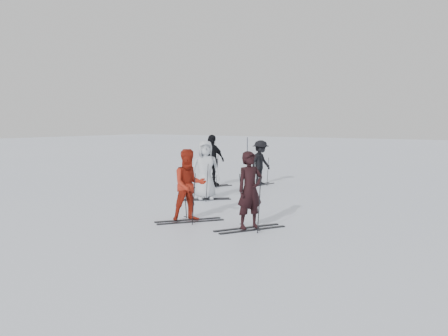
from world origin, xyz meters
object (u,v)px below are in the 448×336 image
at_px(skier_near_dark, 250,191).
at_px(skier_grey, 205,170).
at_px(skier_red, 189,186).
at_px(skier_uphill_far, 261,163).
at_px(skier_uphill_left, 211,161).
at_px(piste_marker, 247,154).

distance_m(skier_near_dark, skier_grey, 4.65).
relative_size(skier_red, skier_uphill_far, 1.03).
bearing_deg(skier_red, skier_uphill_far, 52.14).
bearing_deg(skier_uphill_left, skier_near_dark, -117.05).
bearing_deg(piste_marker, skier_near_dark, -57.90).
height_order(skier_grey, piste_marker, skier_grey).
relative_size(skier_red, skier_uphill_left, 0.91).
relative_size(skier_red, skier_grey, 0.95).
bearing_deg(skier_uphill_left, skier_uphill_far, -18.99).
distance_m(skier_near_dark, piste_marker, 14.49).
xyz_separation_m(skier_uphill_left, skier_uphill_far, (1.29, 1.58, -0.12)).
bearing_deg(skier_uphill_far, skier_uphill_left, 145.34).
bearing_deg(skier_grey, skier_near_dark, -85.95).
bearing_deg(piste_marker, skier_uphill_left, -69.70).
xyz_separation_m(skier_red, skier_uphill_far, (-2.21, 7.37, -0.03)).
distance_m(skier_red, skier_grey, 3.56).
bearing_deg(skier_grey, skier_red, -105.64).
bearing_deg(skier_uphill_far, skier_grey, -169.74).
height_order(skier_near_dark, piste_marker, skier_near_dark).
distance_m(skier_uphill_left, skier_uphill_far, 2.05).
relative_size(skier_near_dark, skier_uphill_far, 1.03).
distance_m(skier_near_dark, skier_red, 1.76).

